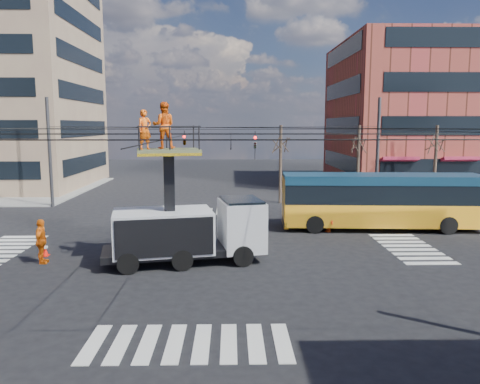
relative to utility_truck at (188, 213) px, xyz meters
name	(u,v)px	position (x,y,z in m)	size (l,w,h in m)	color
ground	(207,249)	(0.70, 2.16, -2.18)	(120.00, 120.00, 0.00)	black
sidewalk_ne	(441,189)	(21.70, 23.16, -2.12)	(18.00, 18.00, 0.12)	slate
crosswalks	(207,249)	(0.70, 2.16, -2.17)	(22.40, 22.40, 0.02)	silver
building_ne	(442,115)	(22.67, 26.14, 4.82)	(20.06, 16.06, 14.00)	brown
overhead_network	(205,161)	(0.63, 2.56, 2.10)	(24.24, 24.24, 8.00)	#2D2D30
tree_a	(281,143)	(5.70, 15.66, 2.44)	(2.00, 2.00, 6.00)	#382B21
tree_b	(359,143)	(11.70, 15.66, 2.44)	(2.00, 2.00, 6.00)	#382B21
tree_c	(436,143)	(17.70, 15.66, 2.44)	(2.00, 2.00, 6.00)	#382B21
utility_truck	(188,213)	(0.00, 0.00, 0.00)	(7.32, 3.74, 6.99)	black
city_bus	(381,200)	(10.60, 6.41, -0.46)	(11.51, 3.23, 3.20)	#EDA916
traffic_cone	(44,249)	(-6.78, 1.07, -1.87)	(0.36, 0.36, 0.63)	#FF170A
worker_ground	(41,241)	(-6.40, -0.10, -1.20)	(1.15, 0.48, 1.97)	orange
flagger	(328,218)	(7.35, 5.68, -1.36)	(1.06, 0.61, 1.64)	#FF4010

